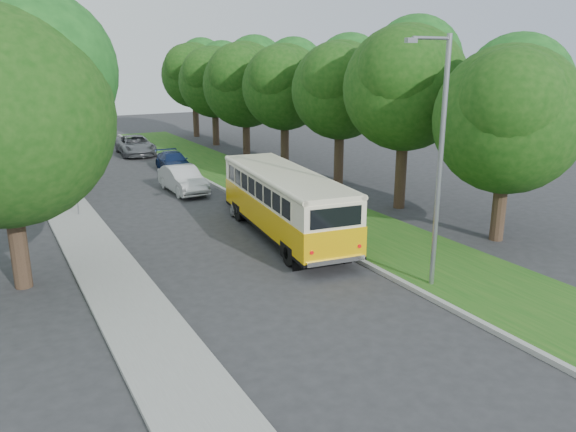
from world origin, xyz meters
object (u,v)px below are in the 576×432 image
lamppost_far (54,122)px  car_silver (244,196)px  car_grey (135,145)px  car_white (183,179)px  lamppost_near (438,157)px  vintage_bus (285,205)px  car_blue (173,162)px

lamppost_far → car_silver: lamppost_far is taller
car_grey → lamppost_far: bearing=-115.8°
car_grey → car_white: bearing=-89.5°
lamppost_near → car_grey: (-1.89, 30.80, -3.63)m
lamppost_near → vintage_bus: (-1.63, 6.98, -2.94)m
car_silver → vintage_bus: bearing=-75.8°
lamppost_near → car_blue: lamppost_near is taller
lamppost_far → vintage_bus: (7.28, -11.52, -2.68)m
car_silver → car_blue: car_silver is taller
lamppost_near → lamppost_far: size_ratio=1.07×
vintage_bus → car_white: 10.03m
lamppost_far → car_grey: lamppost_far is taller
vintage_bus → car_blue: (0.35, 16.21, -0.81)m
lamppost_far → vintage_bus: lamppost_far is taller
car_silver → car_grey: car_grey is taller
car_white → car_grey: 13.89m
lamppost_far → car_blue: 9.62m
lamppost_far → vintage_bus: 13.89m
lamppost_near → lamppost_far: (-8.91, 18.50, -0.25)m
car_silver → car_grey: bearing=111.0°
lamppost_far → car_grey: 14.56m
car_grey → vintage_bus: bearing=-85.4°
car_white → car_blue: (1.44, 6.26, -0.12)m
car_white → car_grey: bearing=85.6°
car_white → vintage_bus: bearing=-84.8°
vintage_bus → car_grey: (-0.26, 23.82, -0.69)m
car_silver → lamppost_far: bearing=158.9°
car_silver → car_blue: 11.16m
lamppost_far → car_white: 7.23m
lamppost_far → car_silver: size_ratio=1.94×
lamppost_far → car_silver: bearing=-40.0°
vintage_bus → car_blue: vintage_bus is taller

